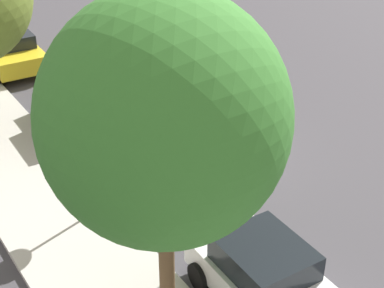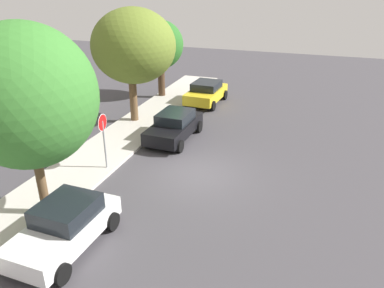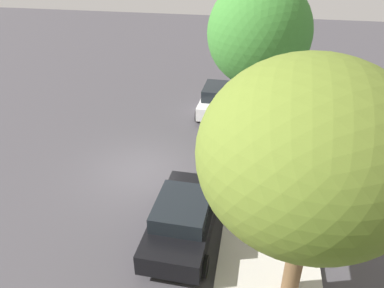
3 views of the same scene
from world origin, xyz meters
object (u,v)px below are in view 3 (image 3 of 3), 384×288
Objects in this scene: parked_car_black at (183,217)px; parked_car_white at (220,99)px; street_tree_far at (259,33)px; fire_hydrant at (251,89)px; stop_sign at (245,127)px; street_tree_near_corner at (308,155)px.

parked_car_white is (-9.18, 0.07, 0.02)m from parked_car_black.
parked_car_white is 0.58× the size of street_tree_far.
parked_car_black is at bearing -7.63° from fire_hydrant.
parked_car_white reaches higher than fire_hydrant.
stop_sign is 3.70× the size of fire_hydrant.
street_tree_far is 9.51× the size of fire_hydrant.
stop_sign is at bearing -166.39° from street_tree_near_corner.
parked_car_white is 3.12m from fire_hydrant.
street_tree_near_corner is at bearing 7.33° from street_tree_far.
parked_car_white is at bearing 179.57° from parked_car_black.
stop_sign is at bearing 159.85° from parked_car_black.
parked_car_black reaches higher than fire_hydrant.
stop_sign is 0.39× the size of street_tree_far.
stop_sign is 0.41× the size of street_tree_near_corner.
parked_car_white is at bearing -125.00° from street_tree_far.
street_tree_near_corner reaches higher than stop_sign.
parked_car_white is 0.61× the size of street_tree_near_corner.
parked_car_black is 5.05m from street_tree_near_corner.
fire_hydrant is (-7.62, 0.03, -1.45)m from stop_sign.
stop_sign is 6.68m from street_tree_near_corner.
parked_car_white is at bearing -163.11° from stop_sign.
street_tree_far reaches higher than parked_car_white.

